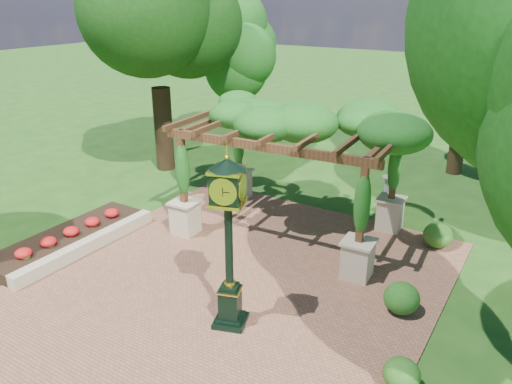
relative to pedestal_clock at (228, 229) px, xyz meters
The scene contains 13 objects.
ground 2.62m from the pedestal_clock, behind, with size 120.00×120.00×0.00m, color #1E4714.
brick_plaza 2.84m from the pedestal_clock, 130.01° to the left, with size 10.00×12.00×0.04m, color brown.
border_wall 6.03m from the pedestal_clock, behind, with size 0.35×5.00×0.40m, color #C6B793.
flower_bed 6.87m from the pedestal_clock, behind, with size 1.50×5.00×0.36m, color red.
pedestal_clock is the anchor object (origin of this frame).
pergola 5.20m from the pedestal_clock, 103.57° to the left, with size 6.74×4.48×4.09m.
sundial 9.51m from the pedestal_clock, 86.17° to the left, with size 0.59×0.59×0.91m.
shrub_front 4.45m from the pedestal_clock, ahead, with size 0.71×0.71×0.64m, color #265618.
shrub_mid 4.53m from the pedestal_clock, 38.08° to the left, with size 0.85×0.85×0.76m, color #1F5317.
shrub_back 7.36m from the pedestal_clock, 63.92° to the left, with size 0.85×0.85×0.76m, color #31681E.
tree_west_near 12.21m from the pedestal_clock, 138.85° to the left, with size 4.78×4.78×9.09m.
tree_west_far 15.13m from the pedestal_clock, 121.43° to the left, with size 2.94×2.94×6.96m.
tree_north 14.10m from the pedestal_clock, 81.39° to the left, with size 3.51×3.51×7.44m.
Camera 1 is at (6.55, -7.96, 7.11)m, focal length 35.00 mm.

